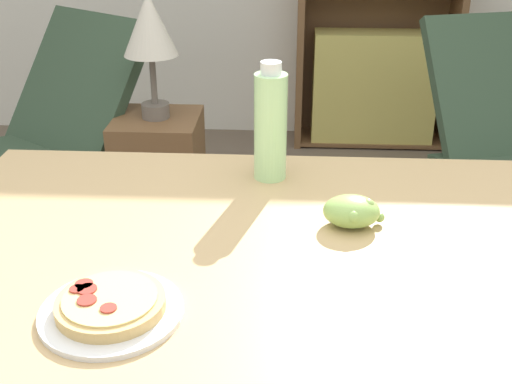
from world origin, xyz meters
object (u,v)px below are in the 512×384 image
object	(u,v)px
pizza_on_plate	(111,307)
grape_bunch	(352,211)
lounge_chair_far	(509,171)
side_table	(161,178)
drink_bottle	(270,125)
bookshelf	(380,3)
lounge_chair_near	(56,166)
table_lamp	(150,31)

from	to	relation	value
pizza_on_plate	grape_bunch	size ratio (longest dim) A/B	1.84
lounge_chair_far	side_table	world-z (taller)	lounge_chair_far
drink_bottle	lounge_chair_far	bearing A→B (deg)	49.97
pizza_on_plate	bookshelf	distance (m)	2.83
drink_bottle	lounge_chair_near	world-z (taller)	drink_bottle
drink_bottle	lounge_chair_near	xyz separation A→B (m)	(-0.95, 1.10, -0.61)
pizza_on_plate	side_table	size ratio (longest dim) A/B	0.43
pizza_on_plate	lounge_chair_far	size ratio (longest dim) A/B	0.26
lounge_chair_far	bookshelf	distance (m)	1.24
grape_bunch	table_lamp	bearing A→B (deg)	117.74
lounge_chair_near	bookshelf	bearing A→B (deg)	70.08
lounge_chair_far	bookshelf	size ratio (longest dim) A/B	0.51
pizza_on_plate	grape_bunch	world-z (taller)	grape_bunch
drink_bottle	table_lamp	xyz separation A→B (m)	(-0.49, 1.04, -0.02)
grape_bunch	table_lamp	world-z (taller)	table_lamp
side_table	table_lamp	distance (m)	0.61
bookshelf	table_lamp	world-z (taller)	bookshelf
lounge_chair_near	side_table	distance (m)	0.47
grape_bunch	pizza_on_plate	bearing A→B (deg)	-142.02
grape_bunch	lounge_chair_far	xyz separation A→B (m)	(0.80, 1.38, -0.51)
lounge_chair_near	bookshelf	world-z (taller)	bookshelf
lounge_chair_far	side_table	xyz separation A→B (m)	(-1.46, -0.12, -0.02)
pizza_on_plate	lounge_chair_far	distance (m)	2.14
lounge_chair_near	side_table	xyz separation A→B (m)	(0.46, -0.06, -0.02)
side_table	table_lamp	xyz separation A→B (m)	(0.00, 0.00, 0.61)
drink_bottle	side_table	xyz separation A→B (m)	(-0.49, 1.04, -0.63)
lounge_chair_far	bookshelf	bearing A→B (deg)	97.84
drink_bottle	side_table	bearing A→B (deg)	115.30
grape_bunch	lounge_chair_near	size ratio (longest dim) A/B	0.13
grape_bunch	lounge_chair_far	world-z (taller)	lounge_chair_far
side_table	lounge_chair_far	bearing A→B (deg)	4.57
pizza_on_plate	lounge_chair_far	bearing A→B (deg)	54.59
drink_bottle	lounge_chair_near	distance (m)	1.58
drink_bottle	table_lamp	size ratio (longest dim) A/B	0.57
grape_bunch	side_table	xyz separation A→B (m)	(-0.66, 1.26, -0.53)
grape_bunch	drink_bottle	distance (m)	0.30
table_lamp	lounge_chair_near	bearing A→B (deg)	172.18
bookshelf	lounge_chair_near	bearing A→B (deg)	-143.49
side_table	grape_bunch	bearing A→B (deg)	-62.26
grape_bunch	lounge_chair_near	distance (m)	1.81
bookshelf	table_lamp	xyz separation A→B (m)	(-1.00, -1.15, 0.09)
lounge_chair_near	table_lamp	distance (m)	0.76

